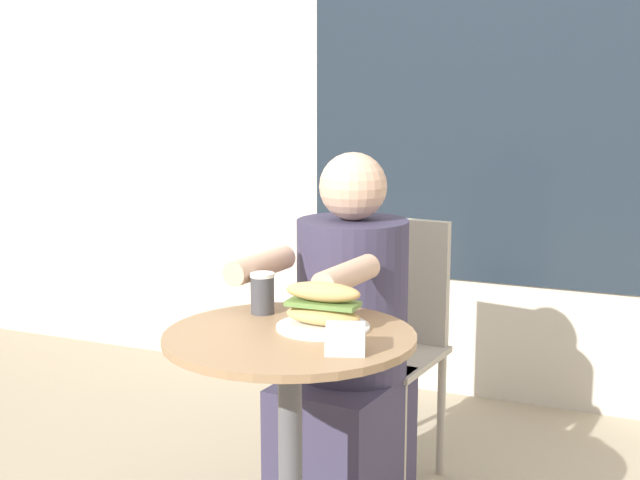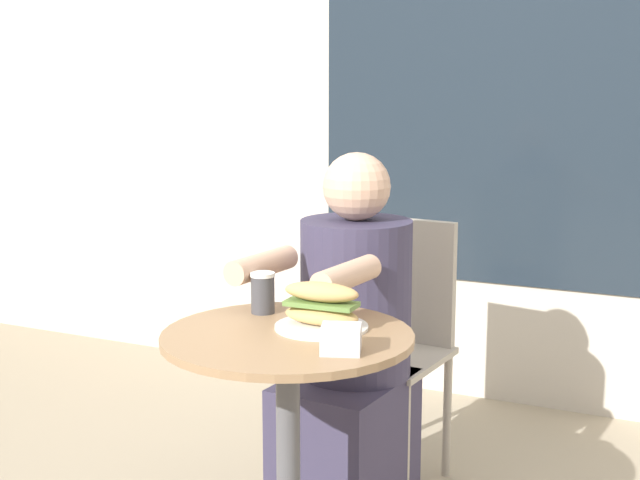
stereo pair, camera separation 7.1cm
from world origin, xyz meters
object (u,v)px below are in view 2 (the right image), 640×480
at_px(seated_diner, 350,365).
at_px(sandwich_on_plate, 321,309).
at_px(drink_cup, 263,293).
at_px(cafe_table, 288,411).
at_px(diner_chair, 395,326).

bearing_deg(seated_diner, sandwich_on_plate, 109.02).
relative_size(seated_diner, drink_cup, 10.31).
relative_size(seated_diner, sandwich_on_plate, 4.81).
height_order(cafe_table, drink_cup, drink_cup).
bearing_deg(seated_diner, diner_chair, -86.82).
bearing_deg(seated_diner, drink_cup, 79.08).
distance_m(sandwich_on_plate, drink_cup, 0.21).
bearing_deg(drink_cup, seated_diner, 74.05).
bearing_deg(sandwich_on_plate, seated_diner, 103.99).
bearing_deg(cafe_table, drink_cup, 136.09).
relative_size(cafe_table, seated_diner, 0.64).
xyz_separation_m(cafe_table, sandwich_on_plate, (0.06, 0.07, 0.25)).
bearing_deg(cafe_table, sandwich_on_plate, 53.11).
relative_size(diner_chair, drink_cup, 8.01).
distance_m(diner_chair, seated_diner, 0.35).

